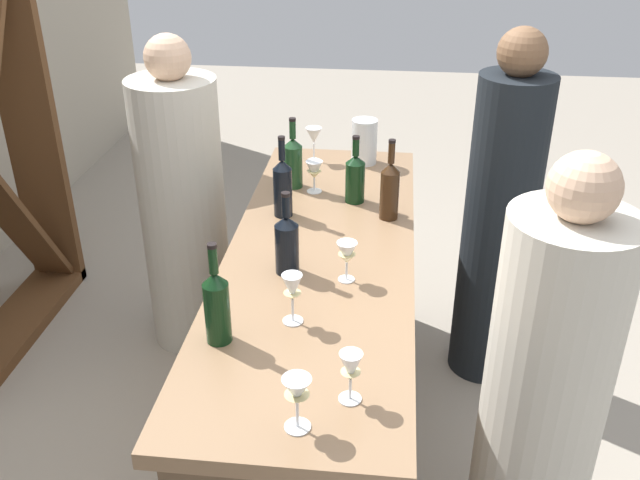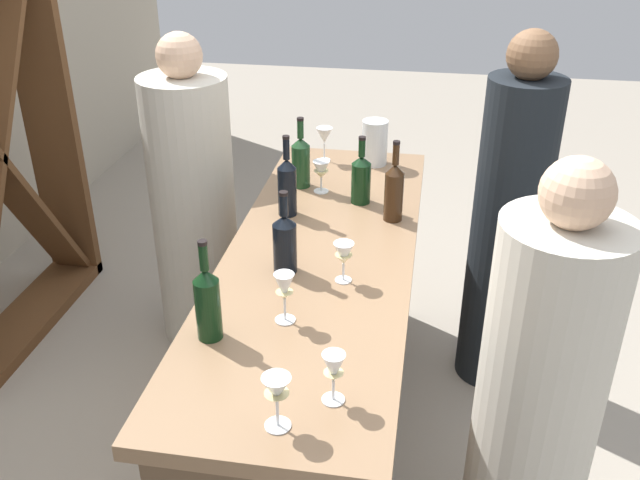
% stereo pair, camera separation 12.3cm
% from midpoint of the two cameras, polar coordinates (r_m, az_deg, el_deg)
% --- Properties ---
extents(ground_plane, '(12.00, 12.00, 0.00)m').
position_cam_midpoint_polar(ground_plane, '(3.08, 1.18, -15.78)').
color(ground_plane, '#9E9384').
extents(bar_counter, '(2.06, 0.68, 0.90)m').
position_cam_midpoint_polar(bar_counter, '(2.79, 1.28, -9.04)').
color(bar_counter, brown).
rests_on(bar_counter, ground).
extents(wine_bottle_leftmost_dark_green, '(0.08, 0.08, 0.32)m').
position_cam_midpoint_polar(wine_bottle_leftmost_dark_green, '(2.05, -7.41, -5.01)').
color(wine_bottle_leftmost_dark_green, black).
rests_on(wine_bottle_leftmost_dark_green, bar_counter).
extents(wine_bottle_second_left_near_black, '(0.08, 0.08, 0.30)m').
position_cam_midpoint_polar(wine_bottle_second_left_near_black, '(2.37, -1.40, -0.16)').
color(wine_bottle_second_left_near_black, black).
rests_on(wine_bottle_second_left_near_black, bar_counter).
extents(wine_bottle_center_near_black, '(0.07, 0.07, 0.33)m').
position_cam_midpoint_polar(wine_bottle_center_near_black, '(2.76, -1.41, 4.44)').
color(wine_bottle_center_near_black, black).
rests_on(wine_bottle_center_near_black, bar_counter).
extents(wine_bottle_second_right_amber_brown, '(0.07, 0.07, 0.33)m').
position_cam_midpoint_polar(wine_bottle_second_right_amber_brown, '(2.74, 7.29, 3.98)').
color(wine_bottle_second_right_amber_brown, '#331E0F').
rests_on(wine_bottle_second_right_amber_brown, bar_counter).
extents(wine_bottle_rightmost_dark_green, '(0.08, 0.08, 0.28)m').
position_cam_midpoint_polar(wine_bottle_rightmost_dark_green, '(2.88, 4.57, 5.02)').
color(wine_bottle_rightmost_dark_green, black).
rests_on(wine_bottle_rightmost_dark_green, bar_counter).
extents(wine_bottle_far_right_olive_green, '(0.08, 0.08, 0.31)m').
position_cam_midpoint_polar(wine_bottle_far_right_olive_green, '(3.02, -0.40, 6.43)').
color(wine_bottle_far_right_olive_green, '#193D1E').
rests_on(wine_bottle_far_right_olive_green, bar_counter).
extents(wine_glass_near_left, '(0.06, 0.06, 0.15)m').
position_cam_midpoint_polar(wine_glass_near_left, '(1.83, 3.06, -10.55)').
color(wine_glass_near_left, white).
rests_on(wine_glass_near_left, bar_counter).
extents(wine_glass_near_center, '(0.07, 0.07, 0.14)m').
position_cam_midpoint_polar(wine_glass_near_center, '(2.33, 3.44, -1.29)').
color(wine_glass_near_center, white).
rests_on(wine_glass_near_center, bar_counter).
extents(wine_glass_near_right, '(0.07, 0.07, 0.15)m').
position_cam_midpoint_polar(wine_glass_near_right, '(1.74, -1.48, -12.21)').
color(wine_glass_near_right, white).
rests_on(wine_glass_near_right, bar_counter).
extents(wine_glass_far_left, '(0.06, 0.06, 0.17)m').
position_cam_midpoint_polar(wine_glass_far_left, '(2.11, -1.24, -4.04)').
color(wine_glass_far_left, white).
rests_on(wine_glass_far_left, bar_counter).
extents(wine_glass_far_center, '(0.07, 0.07, 0.14)m').
position_cam_midpoint_polar(wine_glass_far_center, '(2.98, 1.28, 5.57)').
color(wine_glass_far_center, white).
rests_on(wine_glass_far_center, bar_counter).
extents(wine_glass_far_right, '(0.08, 0.08, 0.16)m').
position_cam_midpoint_polar(wine_glass_far_right, '(3.30, 1.43, 8.38)').
color(wine_glass_far_right, white).
rests_on(wine_glass_far_right, bar_counter).
extents(water_pitcher, '(0.12, 0.12, 0.21)m').
position_cam_midpoint_polar(water_pitcher, '(3.28, 5.53, 7.86)').
color(water_pitcher, silver).
rests_on(water_pitcher, bar_counter).
extents(person_left_guest, '(0.41, 0.41, 1.60)m').
position_cam_midpoint_polar(person_left_guest, '(3.14, 16.02, 0.68)').
color(person_left_guest, black).
rests_on(person_left_guest, ground).
extents(person_center_guest, '(0.49, 0.49, 1.49)m').
position_cam_midpoint_polar(person_center_guest, '(2.32, 18.65, -12.64)').
color(person_center_guest, beige).
rests_on(person_center_guest, ground).
extents(person_right_guest, '(0.45, 0.45, 1.52)m').
position_cam_midpoint_polar(person_right_guest, '(3.39, -9.19, 2.51)').
color(person_right_guest, beige).
rests_on(person_right_guest, ground).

